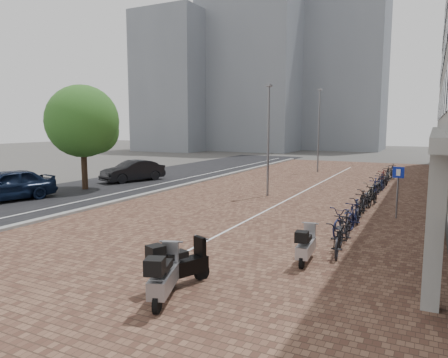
% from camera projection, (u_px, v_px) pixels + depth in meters
% --- Properties ---
extents(ground, '(140.00, 140.00, 0.00)m').
position_uv_depth(ground, '(146.00, 236.00, 14.32)').
color(ground, '#474442').
rests_on(ground, ground).
extents(plaza_brick, '(14.50, 42.00, 0.04)m').
position_uv_depth(plaza_brick, '(301.00, 191.00, 24.07)').
color(plaza_brick, brown).
rests_on(plaza_brick, ground).
extents(street_asphalt, '(8.00, 50.00, 0.03)m').
position_uv_depth(street_asphalt, '(147.00, 180.00, 28.96)').
color(street_asphalt, black).
rests_on(street_asphalt, ground).
extents(curb, '(0.35, 42.00, 0.14)m').
position_uv_depth(curb, '(196.00, 182.00, 27.22)').
color(curb, gray).
rests_on(curb, ground).
extents(lane_line, '(0.12, 44.00, 0.00)m').
position_uv_depth(lane_line, '(171.00, 181.00, 28.07)').
color(lane_line, white).
rests_on(lane_line, street_asphalt).
extents(parking_line, '(0.10, 30.00, 0.00)m').
position_uv_depth(parking_line, '(304.00, 191.00, 23.98)').
color(parking_line, white).
rests_on(parking_line, plaza_brick).
extents(bg_towers, '(33.00, 23.00, 32.00)m').
position_uv_depth(bg_towers, '(267.00, 57.00, 62.26)').
color(bg_towers, gray).
rests_on(bg_towers, ground).
extents(car_navy, '(3.06, 5.09, 1.62)m').
position_uv_depth(car_navy, '(6.00, 185.00, 20.81)').
color(car_navy, black).
rests_on(car_navy, ground).
extents(car_dark, '(2.88, 4.60, 1.43)m').
position_uv_depth(car_dark, '(133.00, 171.00, 28.17)').
color(car_dark, black).
rests_on(car_dark, ground).
extents(scooter_front, '(0.60, 1.57, 1.05)m').
position_uv_depth(scooter_front, '(306.00, 245.00, 11.51)').
color(scooter_front, '#B4B4B9').
rests_on(scooter_front, ground).
extents(scooter_mid, '(1.12, 1.74, 1.15)m').
position_uv_depth(scooter_mid, '(181.00, 264.00, 9.80)').
color(scooter_mid, black).
rests_on(scooter_mid, ground).
extents(scooter_back, '(1.12, 1.84, 1.21)m').
position_uv_depth(scooter_back, '(164.00, 275.00, 8.99)').
color(scooter_back, gray).
rests_on(scooter_back, ground).
extents(parking_sign, '(0.45, 0.13, 2.15)m').
position_uv_depth(parking_sign, '(398.00, 185.00, 16.79)').
color(parking_sign, slate).
rests_on(parking_sign, ground).
extents(lamp_near, '(0.12, 0.12, 5.86)m').
position_uv_depth(lamp_near, '(268.00, 142.00, 21.93)').
color(lamp_near, gray).
rests_on(lamp_near, ground).
extents(lamp_far, '(0.12, 0.12, 6.58)m').
position_uv_depth(lamp_far, '(319.00, 131.00, 33.23)').
color(lamp_far, gray).
rests_on(lamp_far, ground).
extents(street_tree, '(4.22, 4.22, 6.15)m').
position_uv_depth(street_tree, '(85.00, 123.00, 24.30)').
color(street_tree, '#382619').
rests_on(street_tree, ground).
extents(bike_row, '(1.24, 21.45, 1.05)m').
position_uv_depth(bike_row, '(374.00, 191.00, 20.95)').
color(bike_row, black).
rests_on(bike_row, ground).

